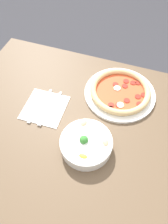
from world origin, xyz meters
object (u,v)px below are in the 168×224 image
Objects in this scene: pizza at (120,92)px; bowl at (86,143)px; fork at (51,108)px; knife at (41,104)px.

bowl reaches higher than pizza.
bowl reaches higher than fork.
pizza is 1.59× the size of fork.
pizza is 1.63× the size of knife.
knife is (0.25, -0.13, -0.02)m from bowl.
pizza is at bearing -101.33° from bowl.
bowl is 0.99× the size of fork.
fork is (0.20, -0.12, -0.02)m from bowl.
fork is 1.02× the size of knife.
knife is at bearing -92.59° from fork.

